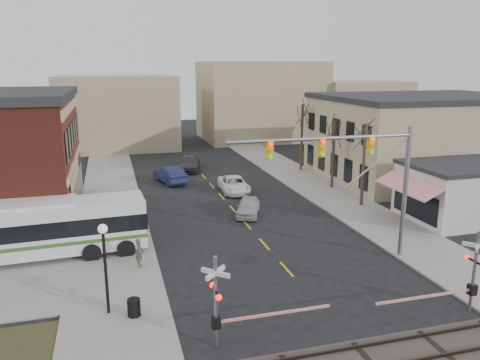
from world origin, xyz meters
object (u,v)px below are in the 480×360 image
object	(u,v)px
car_c	(234,185)
car_d	(189,163)
car_b	(170,174)
trash_bin	(134,307)
pedestrian_near	(139,253)
rr_crossing_west	(226,302)
transit_bus	(31,229)
rr_crossing_east	(467,274)
traffic_signal_mast	(362,167)
car_a	(248,206)
street_lamp	(104,250)
pedestrian_far	(82,240)

from	to	relation	value
car_c	car_d	xyz separation A→B (m)	(-2.34, 10.44, 0.06)
car_b	car_d	bearing A→B (deg)	-133.37
trash_bin	pedestrian_near	xyz separation A→B (m)	(0.64, 5.49, 0.44)
rr_crossing_west	transit_bus	bearing A→B (deg)	127.57
car_c	car_d	world-z (taller)	car_d
transit_bus	rr_crossing_east	world-z (taller)	rr_crossing_east
traffic_signal_mast	rr_crossing_west	world-z (taller)	traffic_signal_mast
car_c	trash_bin	bearing A→B (deg)	-113.77
pedestrian_near	car_d	bearing A→B (deg)	-7.87
car_b	car_c	size ratio (longest dim) A/B	0.99
car_a	street_lamp	bearing A→B (deg)	-107.56
street_lamp	car_c	size ratio (longest dim) A/B	0.85
rr_crossing_west	car_c	size ratio (longest dim) A/B	1.10
trash_bin	pedestrian_near	bearing A→B (deg)	83.36
transit_bus	car_d	bearing A→B (deg)	59.22
rr_crossing_east	street_lamp	distance (m)	16.69
traffic_signal_mast	car_d	distance (m)	28.69
rr_crossing_east	car_d	world-z (taller)	rr_crossing_east
transit_bus	rr_crossing_east	distance (m)	23.71
car_a	car_c	bearing A→B (deg)	106.37
transit_bus	traffic_signal_mast	world-z (taller)	traffic_signal_mast
car_d	rr_crossing_west	bearing A→B (deg)	-83.27
car_a	rr_crossing_west	bearing A→B (deg)	-87.39
pedestrian_near	pedestrian_far	distance (m)	4.58
car_d	pedestrian_near	bearing A→B (deg)	-92.04
street_lamp	traffic_signal_mast	bearing A→B (deg)	9.42
rr_crossing_east	pedestrian_near	world-z (taller)	rr_crossing_east
rr_crossing_west	rr_crossing_east	bearing A→B (deg)	-2.14
pedestrian_near	street_lamp	bearing A→B (deg)	168.16
car_a	car_c	distance (m)	6.96
trash_bin	pedestrian_far	world-z (taller)	pedestrian_far
car_b	pedestrian_far	size ratio (longest dim) A/B	3.25
rr_crossing_east	car_a	world-z (taller)	rr_crossing_east
rr_crossing_west	car_b	xyz separation A→B (m)	(1.36, 28.66, -1.14)
transit_bus	rr_crossing_west	distance (m)	14.75
trash_bin	car_c	world-z (taller)	car_c
pedestrian_near	pedestrian_far	size ratio (longest dim) A/B	1.09
street_lamp	car_d	xyz separation A→B (m)	(8.95, 30.11, -2.46)
traffic_signal_mast	pedestrian_far	world-z (taller)	traffic_signal_mast
rr_crossing_east	street_lamp	size ratio (longest dim) A/B	1.29
transit_bus	pedestrian_far	distance (m)	2.96
trash_bin	car_d	distance (m)	31.66
car_c	car_d	distance (m)	10.70
pedestrian_near	car_c	bearing A→B (deg)	-24.81
rr_crossing_east	rr_crossing_west	bearing A→B (deg)	177.86
car_b	pedestrian_near	bearing A→B (deg)	63.23
car_c	car_a	bearing A→B (deg)	-92.92
pedestrian_far	street_lamp	bearing A→B (deg)	-102.38
car_b	traffic_signal_mast	bearing A→B (deg)	95.18
trash_bin	car_a	world-z (taller)	car_a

